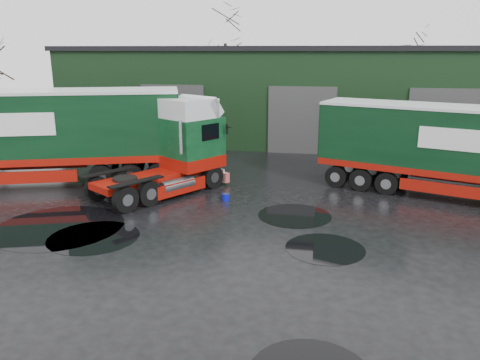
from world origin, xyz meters
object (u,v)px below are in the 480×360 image
Objects in this scene: tree_back_a at (225,64)px; tree_back_b at (403,77)px; warehouse at (307,92)px; hero_tractor at (156,148)px; wash_bucket at (226,197)px; trailer_left at (24,138)px; lorry_right at (458,153)px.

tree_back_b is (16.00, 0.00, -1.00)m from tree_back_a.
warehouse is 4.94× the size of hero_tractor.
trailer_left is at bearing 175.95° from wash_bucket.
wash_bucket is at bearing -99.21° from warehouse.
warehouse is at bearing -133.31° from lorry_right.
warehouse reaches higher than trailer_left.
tree_back_b is at bearing -162.67° from lorry_right.
lorry_right is (12.56, 1.80, -0.10)m from hero_tractor.
lorry_right is 1.97× the size of tree_back_b.
warehouse reaches higher than hero_tractor.
lorry_right reaches higher than wash_bucket.
tree_back_a reaches higher than wash_bucket.
tree_back_a reaches higher than hero_tractor.
trailer_left is 46.39× the size of wash_bucket.
hero_tractor is (-5.69, -15.50, -1.12)m from warehouse.
lorry_right is 48.56× the size of wash_bucket.
tree_back_b is (8.00, 10.00, 0.59)m from warehouse.
warehouse is at bearing -57.21° from trailer_left.
tree_back_a is at bearing -27.91° from trailer_left.
lorry_right is at bearing -57.90° from tree_back_a.
trailer_left is at bearing -128.55° from tree_back_b.
warehouse is 15.38m from lorry_right.
trailer_left is 1.49× the size of tree_back_a.
tree_back_a reaches higher than warehouse.
trailer_left is 9.74m from wash_bucket.
warehouse is 12.82m from tree_back_b.
warehouse is 16.35m from wash_bucket.
warehouse is at bearing 80.79° from wash_bucket.
tree_back_a is (-5.43, 25.86, 4.61)m from wash_bucket.
wash_bucket is (9.50, -0.67, -2.05)m from trailer_left.
tree_back_a is (-14.87, 23.70, 2.81)m from lorry_right.
tree_back_a is 16.03m from tree_back_b.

